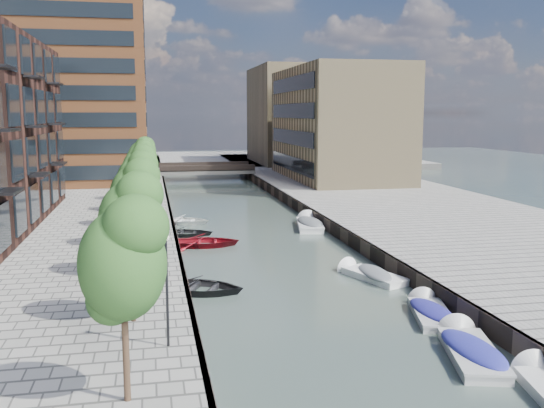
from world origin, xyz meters
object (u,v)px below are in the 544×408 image
object	(u,v)px
tree_4	(139,169)
tree_1	(130,216)
motorboat_4	(309,224)
motorboat_3	(430,312)
sloop_4	(185,236)
tree_6	(141,156)
motorboat_0	(469,350)
tree_2	(134,193)
sloop_2	(204,246)
bridge	(206,170)
motorboat_1	(369,275)
tree_3	(137,179)
tree_5	(140,161)
tree_0	(122,257)
sloop_3	(183,223)
car	(312,175)
sloop_1	(198,292)

from	to	relation	value
tree_4	tree_1	bearing A→B (deg)	-90.00
motorboat_4	motorboat_3	bearing A→B (deg)	-90.54
tree_1	sloop_4	xyz separation A→B (m)	(3.27, 21.91, -5.31)
tree_6	motorboat_0	world-z (taller)	tree_6
tree_6	motorboat_0	bearing A→B (deg)	-71.68
motorboat_0	motorboat_3	distance (m)	4.61
tree_2	tree_4	distance (m)	14.00
sloop_2	tree_2	bearing A→B (deg)	164.79
bridge	motorboat_1	bearing A→B (deg)	-85.24
tree_4	motorboat_3	size ratio (longest dim) A/B	1.27
tree_1	tree_3	bearing A→B (deg)	90.00
bridge	motorboat_0	size ratio (longest dim) A/B	2.44
tree_1	tree_5	size ratio (longest dim) A/B	1.00
tree_2	motorboat_3	xyz separation A→B (m)	(13.39, -6.14, -5.13)
tree_3	motorboat_0	distance (m)	22.45
motorboat_3	tree_0	bearing A→B (deg)	-149.57
sloop_3	motorboat_1	world-z (taller)	motorboat_1
sloop_4	car	size ratio (longest dim) A/B	1.02
tree_5	sloop_2	bearing A→B (deg)	-66.56
tree_2	motorboat_0	distance (m)	17.47
sloop_2	tree_1	bearing A→B (deg)	172.91
motorboat_1	car	size ratio (longest dim) A/B	1.11
tree_2	tree_6	distance (m)	28.00
tree_3	tree_5	size ratio (longest dim) A/B	1.00
tree_0	sloop_1	xyz separation A→B (m)	(3.10, 13.77, -5.31)
tree_2	tree_4	world-z (taller)	same
tree_3	motorboat_1	size ratio (longest dim) A/B	1.25
tree_6	sloop_1	distance (m)	28.89
bridge	tree_1	world-z (taller)	tree_1
sloop_4	motorboat_1	bearing A→B (deg)	-133.67
tree_1	sloop_4	world-z (taller)	tree_1
sloop_2	motorboat_3	distance (m)	19.28
tree_1	tree_3	size ratio (longest dim) A/B	1.00
motorboat_4	tree_0	bearing A→B (deg)	-114.04
sloop_1	sloop_2	size ratio (longest dim) A/B	0.98
sloop_1	motorboat_4	world-z (taller)	motorboat_4
tree_6	car	size ratio (longest dim) A/B	1.38
sloop_2	sloop_4	xyz separation A→B (m)	(-1.11, 4.00, 0.00)
tree_5	sloop_2	distance (m)	12.21
sloop_1	car	bearing A→B (deg)	1.11
motorboat_0	tree_6	bearing A→B (deg)	108.32
tree_1	tree_5	world-z (taller)	same
tree_0	motorboat_3	xyz separation A→B (m)	(13.39, 7.86, -5.13)
motorboat_1	motorboat_3	size ratio (longest dim) A/B	1.02
tree_0	motorboat_4	distance (m)	33.77
sloop_3	sloop_4	bearing A→B (deg)	-163.00
tree_5	motorboat_1	size ratio (longest dim) A/B	1.25
tree_5	sloop_1	world-z (taller)	tree_5
tree_1	tree_5	distance (m)	28.00
sloop_2	bridge	bearing A→B (deg)	1.16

